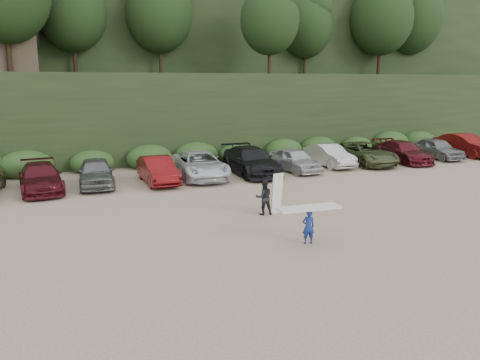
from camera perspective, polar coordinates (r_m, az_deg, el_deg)
name	(u,v)px	position (r m, az deg, el deg)	size (l,w,h in m)	color
ground	(284,227)	(18.06, 5.34, -5.72)	(120.00, 120.00, 0.00)	tan
hillside_backdrop	(116,24)	(51.96, -14.91, 17.93)	(90.00, 41.50, 28.00)	black
parked_cars	(226,163)	(27.38, -1.74, 2.03)	(39.51, 5.78, 1.62)	#AFAFB4
child_surfer	(309,219)	(16.11, 8.35, -4.67)	(2.23, 0.79, 1.31)	navy
adult_surfer	(265,197)	(19.48, 3.08, -2.08)	(1.21, 0.68, 1.74)	black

